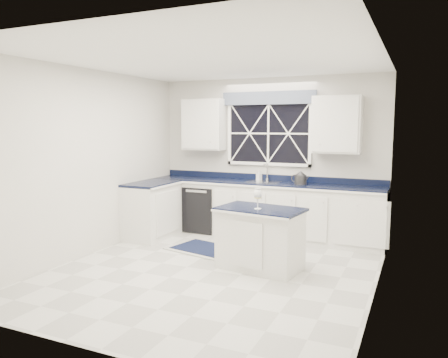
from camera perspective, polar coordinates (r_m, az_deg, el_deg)
The scene contains 13 objects.
ground at distance 5.83m, azimuth -1.43°, elevation -11.91°, with size 4.50×4.50×0.00m, color silver.
back_wall at distance 7.62m, azimuth 5.89°, elevation 2.93°, with size 4.00×0.10×2.70m, color silver.
base_cabinets at distance 7.42m, azimuth 2.23°, elevation -4.16°, with size 3.99×1.60×0.90m.
countertop at distance 7.38m, azimuth 5.12°, elevation -0.55°, with size 3.98×0.64×0.04m, color black.
dishwasher at distance 7.89m, azimuth -2.51°, elevation -3.79°, with size 0.60×0.58×0.82m, color black.
window at distance 7.56m, azimuth 5.83°, elevation 6.54°, with size 1.65×0.09×1.26m.
upper_cabinets at distance 7.44m, azimuth 5.53°, elevation 7.08°, with size 3.10×0.34×0.90m.
faucet at distance 7.54m, azimuth 5.62°, elevation 0.98°, with size 0.05×0.20×0.30m.
island at distance 5.83m, azimuth 4.74°, elevation -7.71°, with size 1.18×0.80×0.82m.
rug at distance 6.73m, azimuth -1.76°, elevation -9.21°, with size 1.41×1.02×0.02m.
kettle at distance 7.16m, azimuth 9.95°, elevation 0.12°, with size 0.31×0.21×0.22m.
wine_glass at distance 5.63m, azimuth 4.44°, elevation -2.07°, with size 0.11×0.11×0.27m.
soap_bottle at distance 7.62m, azimuth 4.60°, elevation 0.51°, with size 0.08×0.08×0.17m, color silver.
Camera 1 is at (2.39, -4.97, 1.90)m, focal length 35.00 mm.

